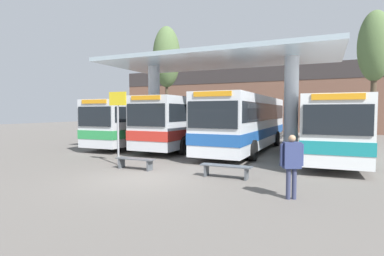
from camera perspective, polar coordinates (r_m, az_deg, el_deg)
The scene contains 14 objects.
ground_plane at distance 11.10m, azimuth -9.09°, elevation -9.38°, with size 100.00×100.00×0.00m, color #605B56.
townhouse_backdrop at distance 36.68m, azimuth 14.83°, elevation 6.43°, with size 40.00×0.58×7.85m.
station_canopy at distance 17.95m, azimuth 4.61°, elevation 10.88°, with size 13.50×6.22×5.56m.
transit_bus_left_bay at distance 21.97m, azimuth -8.97°, elevation 1.36°, with size 2.92×10.81×3.10m.
transit_bus_center_bay at distance 19.82m, azimuth -0.71°, elevation 1.45°, with size 2.82×10.19×3.24m.
transit_bus_right_bay at distance 18.66m, azimuth 10.49°, elevation 1.38°, with size 2.89×12.07×3.30m.
transit_bus_far_right_bay at distance 17.63m, azimuth 24.52°, elevation 0.65°, with size 3.07×11.88×3.07m.
waiting_bench_near_pillar at distance 10.99m, azimuth 6.48°, elevation -7.64°, with size 1.90×0.44×0.46m.
waiting_bench_mid_platform at distance 12.72m, azimuth -10.75°, elevation -6.21°, with size 1.74×0.44×0.46m.
info_sign_platform at distance 13.76m, azimuth -13.94°, elevation 2.72°, with size 0.90×0.09×3.28m.
pedestrian_waiting at distance 8.63m, azimuth 18.46°, elevation -5.81°, with size 0.62×0.44×1.77m.
poplar_tree_behind_left at distance 27.69m, azimuth 31.47°, elevation 12.92°, with size 2.47×2.47×10.17m.
poplar_tree_behind_right at distance 30.85m, azimuth -4.86°, elevation 13.23°, with size 2.75×2.75×10.89m.
parked_car_street at distance 34.41m, azimuth 9.94°, elevation 0.70°, with size 4.48×2.21×1.96m.
Camera 1 is at (5.95, -9.06, 2.40)m, focal length 28.00 mm.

